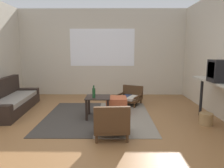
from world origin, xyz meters
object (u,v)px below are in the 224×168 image
object	(u,v)px
console_shelf	(222,87)
glass_bottle	(94,93)
ottoman_orange	(116,105)
couch	(10,101)
armchair_striped_foreground	(111,124)
crt_television	(224,71)
wicker_basket	(206,119)
coffee_table	(98,102)
armchair_by_window	(130,96)
clay_vase	(212,73)

from	to	relation	value
console_shelf	glass_bottle	bearing A→B (deg)	167.79
glass_bottle	console_shelf	bearing A→B (deg)	-12.21
ottoman_orange	couch	bearing A→B (deg)	178.36
armchair_striped_foreground	crt_television	bearing A→B (deg)	11.92
console_shelf	wicker_basket	size ratio (longest dim) A/B	6.78
console_shelf	wicker_basket	distance (m)	0.70
wicker_basket	couch	bearing A→B (deg)	168.49
coffee_table	wicker_basket	distance (m)	2.17
console_shelf	glass_bottle	world-z (taller)	console_shelf
crt_television	glass_bottle	world-z (taller)	crt_television
coffee_table	armchair_by_window	distance (m)	1.37
coffee_table	armchair_striped_foreground	world-z (taller)	armchair_striped_foreground
clay_vase	wicker_basket	bearing A→B (deg)	-126.49
coffee_table	console_shelf	distance (m)	2.39
crt_television	coffee_table	bearing A→B (deg)	164.26
ottoman_orange	crt_television	size ratio (longest dim) A/B	0.98
crt_television	clay_vase	size ratio (longest dim) A/B	1.56
couch	armchair_by_window	distance (m)	2.96
couch	armchair_striped_foreground	distance (m)	2.84
couch	wicker_basket	distance (m)	4.32
coffee_table	clay_vase	xyz separation A→B (m)	(2.27, -0.20, 0.63)
armchair_striped_foreground	glass_bottle	size ratio (longest dim) A/B	2.33
coffee_table	armchair_striped_foreground	bearing A→B (deg)	-74.26
console_shelf	armchair_by_window	bearing A→B (deg)	131.39
wicker_basket	clay_vase	bearing A→B (deg)	53.51
armchair_by_window	ottoman_orange	world-z (taller)	armchair_by_window
crt_television	glass_bottle	distance (m)	2.47
armchair_striped_foreground	crt_television	world-z (taller)	crt_television
couch	coffee_table	distance (m)	2.16
console_shelf	coffee_table	bearing A→B (deg)	165.59
console_shelf	glass_bottle	xyz separation A→B (m)	(-2.35, 0.51, -0.21)
coffee_table	ottoman_orange	xyz separation A→B (m)	(0.39, 0.39, -0.17)
clay_vase	glass_bottle	size ratio (longest dim) A/B	1.21
console_shelf	glass_bottle	size ratio (longest dim) A/B	6.74
armchair_striped_foreground	glass_bottle	bearing A→B (deg)	110.92
couch	glass_bottle	size ratio (longest dim) A/B	7.92
console_shelf	wicker_basket	world-z (taller)	console_shelf
armchair_by_window	clay_vase	world-z (taller)	clay_vase
ottoman_orange	clay_vase	world-z (taller)	clay_vase
armchair_by_window	ottoman_orange	size ratio (longest dim) A/B	1.65
ottoman_orange	crt_television	world-z (taller)	crt_television
armchair_striped_foreground	clay_vase	world-z (taller)	clay_vase
coffee_table	glass_bottle	size ratio (longest dim) A/B	2.00
couch	glass_bottle	bearing A→B (deg)	-14.70
crt_television	clay_vase	distance (m)	0.45
clay_vase	glass_bottle	xyz separation A→B (m)	(-2.35, 0.12, -0.42)
console_shelf	crt_television	xyz separation A→B (m)	(-0.00, -0.06, 0.29)
armchair_striped_foreground	console_shelf	xyz separation A→B (m)	(1.98, 0.47, 0.53)
console_shelf	wicker_basket	bearing A→B (deg)	129.99
crt_television	console_shelf	bearing A→B (deg)	86.75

